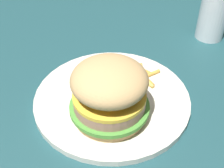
# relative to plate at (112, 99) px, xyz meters

# --- Properties ---
(ground_plane) EXTENTS (1.60, 1.60, 0.00)m
(ground_plane) POSITION_rel_plate_xyz_m (0.01, 0.03, -0.01)
(ground_plane) COLOR #1E474C
(plate) EXTENTS (0.28, 0.28, 0.01)m
(plate) POSITION_rel_plate_xyz_m (0.00, 0.00, 0.00)
(plate) COLOR silver
(plate) RESTS_ON ground_plane
(sandwich) EXTENTS (0.13, 0.13, 0.10)m
(sandwich) POSITION_rel_plate_xyz_m (0.02, 0.04, 0.06)
(sandwich) COLOR tan
(sandwich) RESTS_ON plate
(fries_pile) EXTENTS (0.11, 0.09, 0.01)m
(fries_pile) POSITION_rel_plate_xyz_m (-0.06, -0.04, 0.01)
(fries_pile) COLOR gold
(fries_pile) RESTS_ON plate
(drink_glass) EXTENTS (0.07, 0.07, 0.11)m
(drink_glass) POSITION_rel_plate_xyz_m (-0.28, -0.16, 0.05)
(drink_glass) COLOR silver
(drink_glass) RESTS_ON ground_plane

